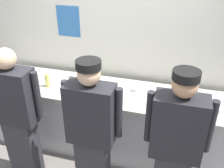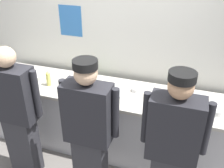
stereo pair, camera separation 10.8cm
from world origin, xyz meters
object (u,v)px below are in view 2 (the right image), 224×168
at_px(chef_center, 89,131).
at_px(squeeze_bottle_primary, 48,78).
at_px(mixing_bowl_steel, 187,100).
at_px(ramekin_orange_sauce, 20,70).
at_px(sheet_tray, 103,90).
at_px(squeeze_bottle_spare, 7,71).
at_px(ramekin_red_sauce, 73,75).
at_px(squeeze_bottle_secondary, 93,73).
at_px(plate_stack_front, 216,109).
at_px(ramekin_green_sauce, 136,89).
at_px(chef_near_left, 17,113).
at_px(chef_far_right, 172,148).
at_px(plate_stack_rear, 40,76).

distance_m(chef_center, squeeze_bottle_primary, 1.08).
relative_size(chef_center, mixing_bowl_steel, 4.82).
distance_m(mixing_bowl_steel, ramekin_orange_sauce, 2.34).
relative_size(mixing_bowl_steel, sheet_tray, 0.72).
height_order(squeeze_bottle_spare, ramekin_red_sauce, squeeze_bottle_spare).
distance_m(squeeze_bottle_primary, squeeze_bottle_secondary, 0.59).
distance_m(plate_stack_front, squeeze_bottle_primary, 2.04).
bearing_deg(sheet_tray, plate_stack_front, -1.56).
relative_size(sheet_tray, ramekin_green_sauce, 4.58).
distance_m(squeeze_bottle_secondary, ramekin_orange_sauce, 1.09).
relative_size(squeeze_bottle_secondary, ramekin_orange_sauce, 2.28).
distance_m(chef_near_left, chef_far_right, 1.71).
xyz_separation_m(plate_stack_rear, mixing_bowl_steel, (1.95, -0.04, 0.03)).
bearing_deg(sheet_tray, ramekin_red_sauce, 156.23).
distance_m(mixing_bowl_steel, squeeze_bottle_primary, 1.73).
xyz_separation_m(plate_stack_front, plate_stack_rear, (-2.26, 0.09, -0.00)).
distance_m(chef_center, plate_stack_rear, 1.34).
relative_size(chef_far_right, ramekin_green_sauce, 15.89).
height_order(chef_center, squeeze_bottle_spare, chef_center).
height_order(ramekin_red_sauce, ramekin_green_sauce, ramekin_green_sauce).
height_order(squeeze_bottle_spare, ramekin_orange_sauce, squeeze_bottle_spare).
bearing_deg(sheet_tray, chef_near_left, -137.71).
height_order(plate_stack_rear, squeeze_bottle_spare, squeeze_bottle_spare).
height_order(chef_far_right, sheet_tray, chef_far_right).
bearing_deg(squeeze_bottle_secondary, plate_stack_rear, -164.86).
bearing_deg(chef_far_right, ramekin_green_sauce, 122.75).
bearing_deg(chef_center, chef_far_right, 1.35).
distance_m(chef_center, ramekin_red_sauce, 1.18).
height_order(chef_far_right, plate_stack_rear, chef_far_right).
bearing_deg(plate_stack_rear, squeeze_bottle_spare, -161.33).
relative_size(plate_stack_rear, sheet_tray, 0.50).
distance_m(chef_near_left, sheet_tray, 1.04).
xyz_separation_m(chef_near_left, mixing_bowl_steel, (1.78, 0.71, 0.10)).
relative_size(chef_center, plate_stack_rear, 6.90).
bearing_deg(plate_stack_front, ramekin_green_sauce, 171.14).
distance_m(squeeze_bottle_secondary, ramekin_red_sauce, 0.30).
distance_m(ramekin_red_sauce, ramekin_green_sauce, 0.92).
xyz_separation_m(mixing_bowl_steel, ramekin_green_sauce, (-0.62, 0.10, -0.03)).
bearing_deg(squeeze_bottle_spare, squeeze_bottle_secondary, 16.45).
bearing_deg(mixing_bowl_steel, squeeze_bottle_secondary, 169.36).
distance_m(mixing_bowl_steel, squeeze_bottle_spare, 2.36).
height_order(sheet_tray, ramekin_green_sauce, ramekin_green_sauce).
distance_m(chef_far_right, squeeze_bottle_primary, 1.78).
bearing_deg(ramekin_red_sauce, sheet_tray, -23.77).
relative_size(chef_near_left, sheet_tray, 3.45).
relative_size(squeeze_bottle_primary, ramekin_orange_sauce, 2.40).
bearing_deg(plate_stack_front, ramekin_orange_sauce, 176.09).
height_order(squeeze_bottle_primary, ramekin_green_sauce, squeeze_bottle_primary).
bearing_deg(ramekin_red_sauce, mixing_bowl_steel, -7.98).
xyz_separation_m(mixing_bowl_steel, sheet_tray, (-1.02, -0.01, -0.05)).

